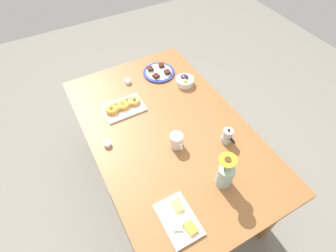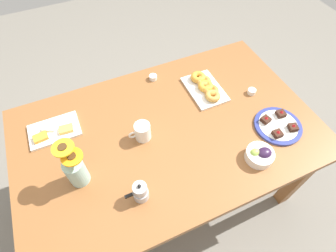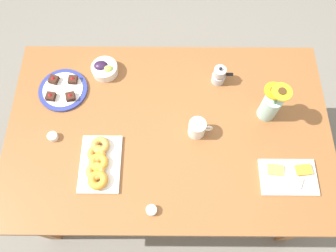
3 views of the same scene
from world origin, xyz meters
name	(u,v)px [view 3 (image 3 of 3)]	position (x,y,z in m)	size (l,w,h in m)	color
ground_plane	(168,171)	(0.00, 0.00, 0.00)	(6.00, 6.00, 0.00)	slate
dining_table	(168,136)	(0.00, 0.00, 0.65)	(1.60, 1.00, 0.74)	brown
coffee_mug	(196,128)	(0.14, -0.01, 0.79)	(0.12, 0.08, 0.10)	white
grape_bowl	(104,69)	(-0.34, 0.33, 0.77)	(0.14, 0.14, 0.07)	white
cheese_platter	(288,176)	(0.55, -0.24, 0.75)	(0.26, 0.17, 0.03)	white
croissant_platter	(98,163)	(-0.32, -0.18, 0.76)	(0.19, 0.29, 0.05)	white
jam_cup_honey	(151,210)	(-0.07, -0.40, 0.76)	(0.05, 0.05, 0.03)	white
jam_cup_berry	(52,137)	(-0.56, -0.05, 0.76)	(0.05, 0.05, 0.03)	white
dessert_plate	(62,90)	(-0.55, 0.22, 0.75)	(0.25, 0.25, 0.05)	navy
flower_vase	(270,105)	(0.49, 0.09, 0.83)	(0.11, 0.12, 0.26)	#99C1B7
moka_pot	(218,75)	(0.26, 0.28, 0.79)	(0.11, 0.07, 0.12)	#B7B7BC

